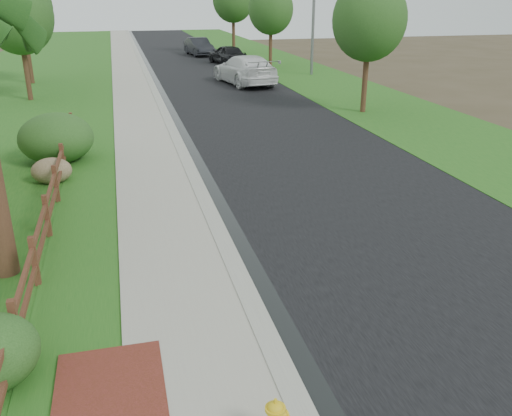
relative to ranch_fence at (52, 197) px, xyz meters
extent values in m
plane|color=#3D3521|center=(3.60, -6.40, -0.62)|extent=(120.00, 120.00, 0.00)
cube|color=black|center=(8.20, 28.60, -0.61)|extent=(8.00, 90.00, 0.02)
cube|color=gray|center=(4.00, 28.60, -0.56)|extent=(0.40, 90.00, 0.12)
cube|color=black|center=(4.35, 28.60, -0.60)|extent=(0.50, 90.00, 0.00)
cube|color=#9D9589|center=(2.70, 28.60, -0.57)|extent=(2.20, 90.00, 0.10)
cube|color=#1D5317|center=(0.80, 28.60, -0.59)|extent=(1.60, 90.00, 0.06)
cube|color=#1D5317|center=(-4.40, 28.60, -0.60)|extent=(9.00, 90.00, 0.04)
cube|color=#1D5317|center=(15.10, 28.60, -0.60)|extent=(6.00, 90.00, 0.04)
cube|color=maroon|center=(1.40, -7.40, -0.56)|extent=(1.60, 2.40, 0.11)
cube|color=#432116|center=(0.00, -6.00, -0.07)|extent=(0.12, 0.12, 1.10)
cube|color=#432116|center=(0.00, -3.60, -0.07)|extent=(0.12, 0.12, 1.10)
cube|color=#432116|center=(0.00, -1.20, -0.07)|extent=(0.12, 0.12, 1.10)
cube|color=#432116|center=(0.00, 1.20, -0.07)|extent=(0.12, 0.12, 1.10)
cube|color=#432116|center=(0.00, 3.60, -0.07)|extent=(0.12, 0.12, 1.10)
cube|color=#432116|center=(0.00, 6.00, -0.07)|extent=(0.12, 0.12, 1.10)
cube|color=#432116|center=(0.00, 8.40, -0.07)|extent=(0.12, 0.12, 1.10)
cube|color=#432116|center=(0.00, -7.20, -0.17)|extent=(0.08, 2.35, 0.10)
cube|color=#432116|center=(0.00, -4.80, -0.17)|extent=(0.08, 2.35, 0.10)
cube|color=#432116|center=(0.00, -4.80, 0.23)|extent=(0.08, 2.35, 0.10)
cube|color=#432116|center=(0.00, -2.40, -0.17)|extent=(0.08, 2.35, 0.10)
cube|color=#432116|center=(0.00, -2.40, 0.23)|extent=(0.08, 2.35, 0.10)
cube|color=#432116|center=(0.00, 0.00, -0.17)|extent=(0.08, 2.35, 0.10)
cube|color=#432116|center=(0.00, 0.00, 0.23)|extent=(0.08, 2.35, 0.10)
cube|color=#432116|center=(0.00, 2.40, -0.17)|extent=(0.08, 2.35, 0.10)
cube|color=#432116|center=(0.00, 2.40, 0.23)|extent=(0.08, 2.35, 0.10)
cube|color=#432116|center=(0.00, 4.80, -0.17)|extent=(0.08, 2.35, 0.10)
cube|color=#432116|center=(0.00, 4.80, 0.23)|extent=(0.08, 2.35, 0.10)
cube|color=#432116|center=(0.00, 7.20, -0.17)|extent=(0.08, 2.35, 0.10)
cube|color=#432116|center=(0.00, 7.20, 0.23)|extent=(0.08, 2.35, 0.10)
cylinder|color=gold|center=(3.50, -8.72, -0.03)|extent=(0.27, 0.27, 0.04)
ellipsoid|color=gold|center=(3.50, -8.72, -0.01)|extent=(0.22, 0.22, 0.16)
cylinder|color=gold|center=(3.50, -8.72, 0.09)|extent=(0.05, 0.05, 0.06)
cylinder|color=gold|center=(3.64, -8.68, -0.19)|extent=(0.14, 0.13, 0.10)
imported|color=silver|center=(9.86, 20.39, 0.30)|extent=(3.48, 6.53, 1.80)
imported|color=black|center=(10.80, 30.73, 0.17)|extent=(2.74, 4.77, 1.53)
imported|color=black|center=(9.52, 37.73, 0.18)|extent=(2.28, 4.92, 1.56)
cylinder|color=slate|center=(15.39, 23.25, 4.36)|extent=(0.20, 0.20, 9.96)
ellipsoid|color=brown|center=(-0.30, 3.02, -0.21)|extent=(1.46, 1.27, 0.81)
ellipsoid|color=#1E4418|center=(-0.30, 5.32, 0.24)|extent=(3.34, 3.34, 1.72)
cylinder|color=#3D2519|center=(-2.76, 17.81, 1.30)|extent=(0.26, 0.26, 3.83)
ellipsoid|color=#1E4418|center=(-2.76, 17.81, 3.76)|extent=(3.58, 3.58, 3.94)
cylinder|color=#3D2519|center=(13.52, 10.47, 1.28)|extent=(0.26, 0.26, 3.79)
ellipsoid|color=#1E4418|center=(13.52, 10.47, 3.71)|extent=(3.46, 3.46, 3.81)
cylinder|color=#3D2519|center=(-3.40, 23.92, 1.40)|extent=(0.28, 0.28, 4.04)
ellipsoid|color=#1E4418|center=(-3.40, 23.92, 3.99)|extent=(3.73, 3.73, 4.10)
cylinder|color=#3D2519|center=(13.66, 27.93, 1.26)|extent=(0.26, 0.26, 3.76)
ellipsoid|color=#1E4418|center=(13.66, 27.93, 3.68)|extent=(3.40, 3.40, 3.74)
cylinder|color=#3D2519|center=(12.90, 38.10, 1.52)|extent=(0.29, 0.29, 4.27)
camera|label=1|loc=(1.92, -13.96, 4.93)|focal=38.00mm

